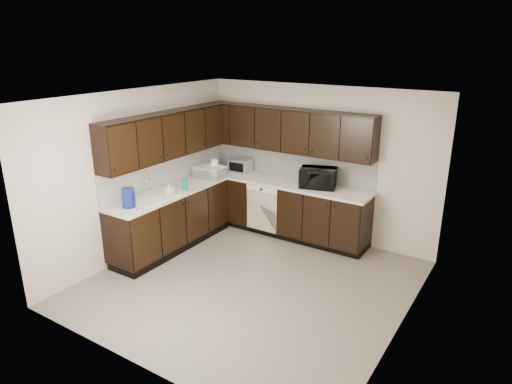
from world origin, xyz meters
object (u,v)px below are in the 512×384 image
sink (156,200)px  storage_bin (210,172)px  toaster_oven (240,165)px  microwave (318,178)px  blue_pitcher (128,198)px

sink → storage_bin: bearing=86.8°
toaster_oven → sink: bearing=-104.8°
microwave → storage_bin: 1.84m
sink → storage_bin: sink is taller
sink → microwave: (1.84, 1.71, 0.21)m
sink → storage_bin: (0.07, 1.22, 0.15)m
storage_bin → blue_pitcher: size_ratio=1.71×
microwave → storage_bin: size_ratio=1.20×
microwave → blue_pitcher: (-1.83, -2.23, -0.02)m
microwave → toaster_oven: size_ratio=1.47×
blue_pitcher → storage_bin: bearing=66.6°
microwave → storage_bin: bearing=178.1°
sink → blue_pitcher: 0.55m
microwave → toaster_oven: bearing=159.8°
blue_pitcher → microwave: bearing=29.3°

